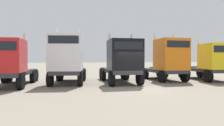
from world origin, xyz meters
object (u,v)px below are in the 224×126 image
Objects in this scene: semi_truck_black at (122,61)px; semi_truck_yellow at (211,62)px; semi_truck_red at (9,63)px; semi_truck_orange at (168,60)px; semi_truck_white at (67,59)px.

semi_truck_yellow is (8.62, 0.04, -0.07)m from semi_truck_black.
semi_truck_red is 16.97m from semi_truck_yellow.
semi_truck_black is at bearing -79.22° from semi_truck_orange.
semi_truck_black is 1.11× the size of semi_truck_orange.
semi_truck_yellow reaches higher than semi_truck_red.
semi_truck_black reaches higher than semi_truck_yellow.
semi_truck_yellow is (16.97, -0.03, 0.01)m from semi_truck_red.
semi_truck_yellow is at bearing 93.23° from semi_truck_black.
semi_truck_orange reaches higher than semi_truck_black.
semi_truck_yellow is at bearing 93.06° from semi_truck_red.
semi_truck_orange is at bearing 100.22° from semi_truck_white.
semi_truck_orange is 0.93× the size of semi_truck_yellow.
semi_truck_white is at bearing -96.99° from semi_truck_black.
semi_truck_yellow is (4.00, -0.84, -0.19)m from semi_truck_orange.
semi_truck_orange is at bearing 96.71° from semi_truck_red.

